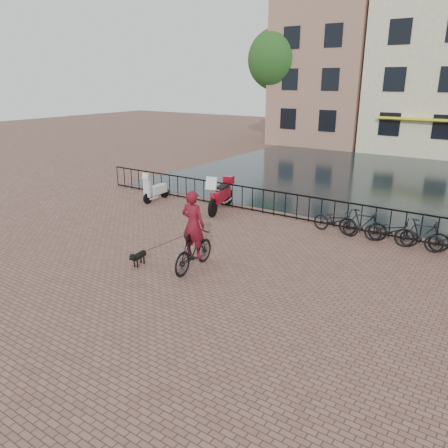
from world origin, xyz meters
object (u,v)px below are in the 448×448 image
Objects in this scene: cyclist at (193,235)px; dog at (139,258)px; motorcycle at (221,191)px; scooter at (156,185)px.

cyclist reaches higher than dog.
cyclist is 1.13× the size of motorcycle.
motorcycle reaches higher than dog.
scooter is (-6.03, 4.96, -0.33)m from cyclist.
cyclist is at bearing -76.45° from motorcycle.
dog is at bearing -92.15° from motorcycle.
dog is 0.48× the size of scooter.
dog is 0.31× the size of motorcycle.
cyclist is 1.83m from dog.
cyclist is 5.94m from motorcycle.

